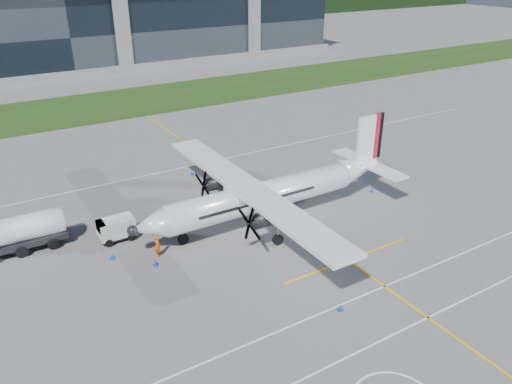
% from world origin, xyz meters
% --- Properties ---
extents(ground, '(400.00, 400.00, 0.00)m').
position_xyz_m(ground, '(0.00, 40.00, 0.00)').
color(ground, '#5E5C59').
rests_on(ground, ground).
extents(grass_strip, '(400.00, 18.00, 0.04)m').
position_xyz_m(grass_strip, '(0.00, 48.00, 0.02)').
color(grass_strip, '#1E3E11').
rests_on(grass_strip, ground).
extents(terminal_building, '(120.00, 20.00, 15.00)m').
position_xyz_m(terminal_building, '(0.00, 80.00, 7.50)').
color(terminal_building, black).
rests_on(terminal_building, ground).
extents(tree_line, '(400.00, 6.00, 6.00)m').
position_xyz_m(tree_line, '(0.00, 140.00, 3.00)').
color(tree_line, black).
rests_on(tree_line, ground).
extents(yellow_taxiway_centerline, '(0.20, 70.00, 0.01)m').
position_xyz_m(yellow_taxiway_centerline, '(3.00, 10.00, 0.01)').
color(yellow_taxiway_centerline, yellow).
rests_on(yellow_taxiway_centerline, ground).
extents(white_lane_line, '(90.00, 0.15, 0.01)m').
position_xyz_m(white_lane_line, '(0.00, -14.00, 0.01)').
color(white_lane_line, white).
rests_on(white_lane_line, ground).
extents(turboprop_aircraft, '(25.56, 26.51, 7.95)m').
position_xyz_m(turboprop_aircraft, '(1.50, 2.89, 3.98)').
color(turboprop_aircraft, white).
rests_on(turboprop_aircraft, ground).
extents(fuel_tanker_truck, '(7.93, 2.58, 2.97)m').
position_xyz_m(fuel_tanker_truck, '(-19.37, 8.73, 1.49)').
color(fuel_tanker_truck, silver).
rests_on(fuel_tanker_truck, ground).
extents(baggage_tug, '(3.13, 1.88, 1.88)m').
position_xyz_m(baggage_tug, '(-11.42, 6.48, 0.94)').
color(baggage_tug, white).
rests_on(baggage_tug, ground).
extents(ground_crew_person, '(0.87, 1.02, 2.13)m').
position_xyz_m(ground_crew_person, '(-9.45, 2.25, 1.06)').
color(ground_crew_person, '#F25907').
rests_on(ground_crew_person, ground).
extents(safety_cone_tail, '(0.36, 0.36, 0.50)m').
position_xyz_m(safety_cone_tail, '(13.25, 2.29, 0.25)').
color(safety_cone_tail, '#0C37CD').
rests_on(safety_cone_tail, ground).
extents(safety_cone_fwd, '(0.36, 0.36, 0.50)m').
position_xyz_m(safety_cone_fwd, '(-12.69, 3.67, 0.25)').
color(safety_cone_fwd, '#0C37CD').
rests_on(safety_cone_fwd, ground).
extents(safety_cone_portwing, '(0.36, 0.36, 0.50)m').
position_xyz_m(safety_cone_portwing, '(-1.45, -10.43, 0.25)').
color(safety_cone_portwing, '#0C37CD').
rests_on(safety_cone_portwing, ground).
extents(safety_cone_nose_port, '(0.36, 0.36, 0.50)m').
position_xyz_m(safety_cone_nose_port, '(-10.11, 1.09, 0.25)').
color(safety_cone_nose_port, '#0C37CD').
rests_on(safety_cone_nose_port, ground).
extents(safety_cone_stbdwing, '(0.36, 0.36, 0.50)m').
position_xyz_m(safety_cone_stbdwing, '(-0.45, 15.54, 0.25)').
color(safety_cone_stbdwing, '#0C37CD').
rests_on(safety_cone_stbdwing, ground).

